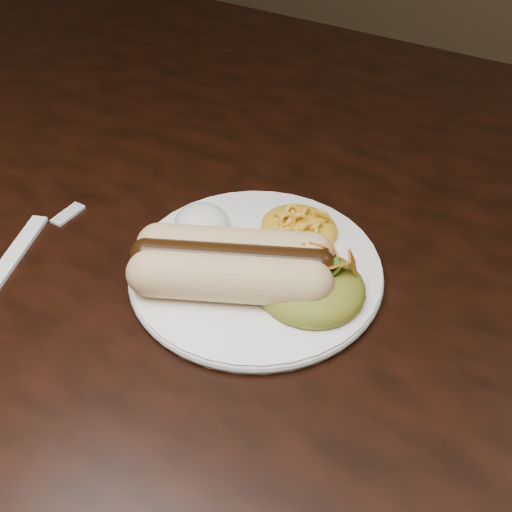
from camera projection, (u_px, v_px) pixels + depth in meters
The scene contains 7 objects.
table at pixel (293, 278), 0.65m from camera, with size 1.60×0.90×0.75m.
plate at pixel (256, 269), 0.52m from camera, with size 0.22×0.22×0.01m, color white.
hotdog at pixel (232, 263), 0.49m from camera, with size 0.14×0.12×0.04m.
mac_and_cheese at pixel (299, 219), 0.54m from camera, with size 0.07×0.07×0.03m, color yellow.
sour_cream at pixel (201, 217), 0.54m from camera, with size 0.05×0.05×0.03m, color white.
taco_salad at pixel (311, 279), 0.48m from camera, with size 0.09×0.09×0.04m.
fork at pixel (16, 252), 0.54m from camera, with size 0.02×0.14×0.00m, color white.
Camera 1 is at (0.21, -0.42, 1.11)m, focal length 42.00 mm.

